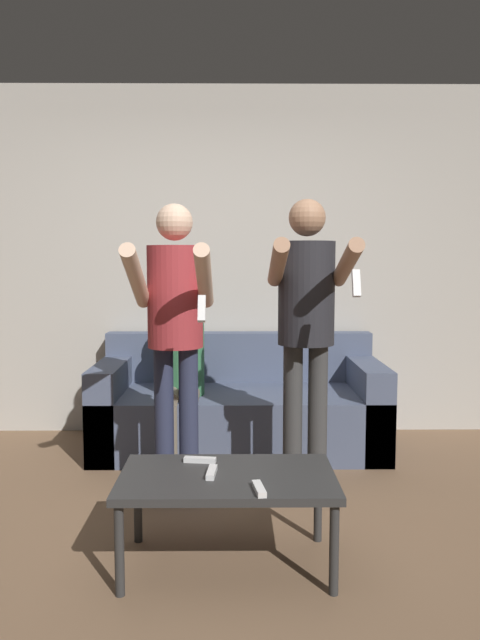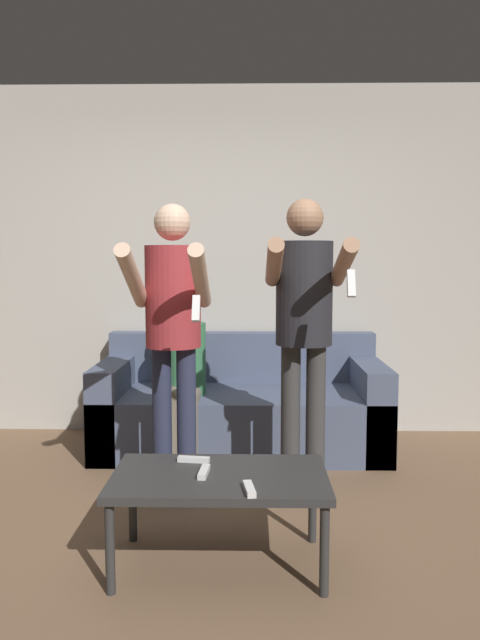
{
  "view_description": "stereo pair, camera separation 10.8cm",
  "coord_description": "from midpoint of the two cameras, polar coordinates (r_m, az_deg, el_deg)",
  "views": [
    {
      "loc": [
        0.16,
        -2.85,
        1.38
      ],
      "look_at": [
        0.2,
        1.08,
        0.99
      ],
      "focal_mm": 35.0,
      "sensor_mm": 36.0,
      "label": 1
    },
    {
      "loc": [
        0.27,
        -2.85,
        1.38
      ],
      "look_at": [
        0.2,
        1.08,
        0.99
      ],
      "focal_mm": 35.0,
      "sensor_mm": 36.0,
      "label": 2
    }
  ],
  "objects": [
    {
      "name": "remote_near",
      "position": [
        2.65,
        0.55,
        -15.18
      ],
      "size": [
        0.06,
        0.15,
        0.02
      ],
      "color": "white",
      "rests_on": "coffee_table"
    },
    {
      "name": "person_standing_right",
      "position": [
        3.47,
        5.23,
        0.47
      ],
      "size": [
        0.43,
        0.7,
        1.7
      ],
      "color": "#383838",
      "rests_on": "ground_plane"
    },
    {
      "name": "ground_plane",
      "position": [
        3.17,
        -4.66,
        -20.08
      ],
      "size": [
        14.0,
        14.0,
        0.0
      ],
      "primitive_type": "plane",
      "color": "brown"
    },
    {
      "name": "couch",
      "position": [
        4.58,
        -0.74,
        -8.21
      ],
      "size": [
        2.03,
        0.91,
        0.81
      ],
      "color": "#4C5670",
      "rests_on": "ground_plane"
    },
    {
      "name": "coffee_table",
      "position": [
        2.86,
        -2.27,
        -14.71
      ],
      "size": [
        0.96,
        0.57,
        0.42
      ],
      "color": "#2D2D2D",
      "rests_on": "ground_plane"
    },
    {
      "name": "person_seated",
      "position": [
        4.31,
        -5.99,
        -4.35
      ],
      "size": [
        0.29,
        0.52,
        1.15
      ],
      "color": "#6B6051",
      "rests_on": "ground_plane"
    },
    {
      "name": "wall_back",
      "position": [
        4.93,
        -3.05,
        5.36
      ],
      "size": [
        6.4,
        0.06,
        2.7
      ],
      "color": "#B7B2A8",
      "rests_on": "ground_plane"
    },
    {
      "name": "person_standing_left",
      "position": [
        3.47,
        -6.85,
        0.09
      ],
      "size": [
        0.43,
        0.72,
        1.68
      ],
      "color": "#282D47",
      "rests_on": "ground_plane"
    },
    {
      "name": "remote_mid",
      "position": [
        2.84,
        -3.73,
        -13.73
      ],
      "size": [
        0.05,
        0.15,
        0.02
      ],
      "color": "white",
      "rests_on": "coffee_table"
    },
    {
      "name": "remote_far",
      "position": [
        3.0,
        -4.7,
        -12.63
      ],
      "size": [
        0.15,
        0.06,
        0.02
      ],
      "color": "white",
      "rests_on": "coffee_table"
    }
  ]
}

